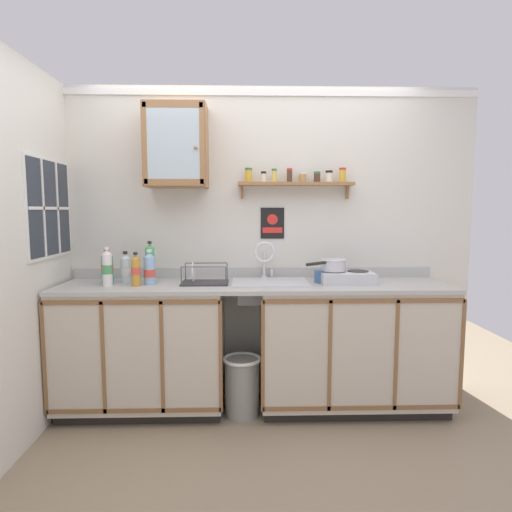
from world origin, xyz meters
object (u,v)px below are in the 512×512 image
sink (270,286)px  bottle_water_clear_2 (126,269)px  warning_sign (272,223)px  saucepan (333,265)px  hot_plate_stove (346,277)px  bottle_detergent_teal_3 (107,267)px  bottle_juice_amber_1 (136,270)px  bottle_opaque_white_0 (107,268)px  wall_cabinet (176,146)px  bottle_water_blue_5 (150,269)px  dish_rack (203,280)px  trash_bin (242,385)px  bottle_soda_green_4 (150,263)px  mug (321,276)px

sink → bottle_water_clear_2: size_ratio=2.39×
warning_sign → saucepan: bearing=-29.6°
hot_plate_stove → bottle_detergent_teal_3: (-1.74, -0.00, 0.08)m
bottle_juice_amber_1 → bottle_opaque_white_0: bearing=-176.0°
hot_plate_stove → wall_cabinet: size_ratio=0.65×
bottle_detergent_teal_3 → bottle_water_blue_5: bottle_detergent_teal_3 is taller
saucepan → wall_cabinet: (-1.15, 0.11, 0.86)m
dish_rack → wall_cabinet: wall_cabinet is taller
trash_bin → bottle_water_blue_5: bearing=171.6°
bottle_soda_green_4 → dish_rack: bottle_soda_green_4 is taller
dish_rack → trash_bin: size_ratio=0.79×
sink → bottle_water_blue_5: sink is taller
bottle_opaque_white_0 → warning_sign: bearing=17.4°
bottle_water_clear_2 → trash_bin: (0.85, -0.17, -0.83)m
warning_sign → trash_bin: (-0.24, -0.39, -1.15)m
saucepan → bottle_opaque_white_0: 1.61m
saucepan → hot_plate_stove: bearing=-10.0°
sink → dish_rack: size_ratio=1.63×
hot_plate_stove → bottle_juice_amber_1: 1.52m
dish_rack → bottle_opaque_white_0: bearing=-171.5°
sink → bottle_juice_amber_1: size_ratio=2.31×
saucepan → dish_rack: saucepan is taller
sink → bottle_soda_green_4: (-0.89, 0.08, 0.16)m
bottle_juice_amber_1 → bottle_water_clear_2: (-0.11, 0.14, -0.01)m
bottle_water_clear_2 → mug: bottle_water_clear_2 is taller
wall_cabinet → trash_bin: size_ratio=1.40×
dish_rack → warning_sign: size_ratio=1.41×
bottle_opaque_white_0 → sink: bearing=6.2°
saucepan → bottle_water_clear_2: bearing=178.8°
bottle_detergent_teal_3 → dish_rack: 0.70m
bottle_juice_amber_1 → dish_rack: 0.48m
bottle_water_clear_2 → bottle_opaque_white_0: bearing=-118.2°
bottle_soda_green_4 → warning_sign: (0.93, 0.16, 0.29)m
bottle_detergent_teal_3 → dish_rack: size_ratio=0.76×
bottle_water_clear_2 → trash_bin: bottle_water_clear_2 is taller
saucepan → dish_rack: (-0.95, -0.03, -0.11)m
bottle_juice_amber_1 → mug: (1.33, 0.10, -0.06)m
sink → hot_plate_stove: size_ratio=1.43×
bottle_soda_green_4 → wall_cabinet: (0.21, 0.03, 0.86)m
bottle_detergent_teal_3 → hot_plate_stove: bearing=0.1°
wall_cabinet → sink: bearing=-8.9°
hot_plate_stove → bottle_detergent_teal_3: size_ratio=1.50×
bottle_opaque_white_0 → bottle_juice_amber_1: bearing=4.0°
dish_rack → saucepan: bearing=1.6°
sink → bottle_detergent_teal_3: (-1.18, -0.02, 0.15)m
saucepan → bottle_juice_amber_1: bearing=-175.5°
bottle_detergent_teal_3 → warning_sign: size_ratio=1.07×
wall_cabinet → warning_sign: bearing=11.0°
trash_bin → dish_rack: bearing=157.7°
bottle_soda_green_4 → bottle_detergent_teal_3: bearing=-160.8°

